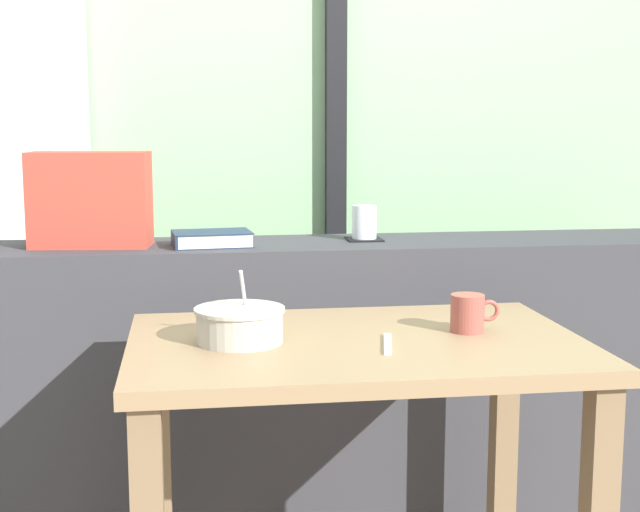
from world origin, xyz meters
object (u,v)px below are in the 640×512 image
object	(u,v)px
throw_pillow	(90,199)
soup_bowl	(240,325)
ceramic_mug	(468,313)
breakfast_table	(356,391)
fork_utensil	(388,344)
juice_glass	(364,223)
closed_book	(211,239)
coaster_square	(364,239)

from	to	relation	value
throw_pillow	soup_bowl	bearing A→B (deg)	-59.76
soup_bowl	ceramic_mug	xyz separation A→B (m)	(0.51, 0.02, 0.01)
breakfast_table	ceramic_mug	distance (m)	0.31
soup_bowl	fork_utensil	world-z (taller)	soup_bowl
breakfast_table	fork_utensil	size ratio (longest dim) A/B	5.81
juice_glass	throw_pillow	world-z (taller)	throw_pillow
closed_book	ceramic_mug	bearing A→B (deg)	-45.98
closed_book	juice_glass	bearing A→B (deg)	7.24
juice_glass	throw_pillow	size ratio (longest dim) A/B	0.30
soup_bowl	ceramic_mug	world-z (taller)	soup_bowl
juice_glass	ceramic_mug	xyz separation A→B (m)	(0.12, -0.63, -0.13)
fork_utensil	ceramic_mug	size ratio (longest dim) A/B	1.50
throw_pillow	fork_utensil	world-z (taller)	throw_pillow
closed_book	fork_utensil	distance (m)	0.77
coaster_square	ceramic_mug	world-z (taller)	coaster_square
juice_glass	closed_book	world-z (taller)	juice_glass
coaster_square	throw_pillow	xyz separation A→B (m)	(-0.77, -0.02, 0.13)
breakfast_table	throw_pillow	size ratio (longest dim) A/B	3.09
soup_bowl	throw_pillow	bearing A→B (deg)	120.24
fork_utensil	ceramic_mug	world-z (taller)	ceramic_mug
closed_book	throw_pillow	distance (m)	0.35
breakfast_table	soup_bowl	world-z (taller)	soup_bowl
soup_bowl	juice_glass	bearing A→B (deg)	58.66
coaster_square	juice_glass	size ratio (longest dim) A/B	1.04
coaster_square	juice_glass	world-z (taller)	juice_glass
coaster_square	fork_utensil	distance (m)	0.74
breakfast_table	throw_pillow	world-z (taller)	throw_pillow
closed_book	throw_pillow	bearing A→B (deg)	174.09
juice_glass	fork_utensil	world-z (taller)	juice_glass
coaster_square	throw_pillow	bearing A→B (deg)	-178.32
closed_book	soup_bowl	bearing A→B (deg)	-85.88
throw_pillow	ceramic_mug	world-z (taller)	throw_pillow
coaster_square	soup_bowl	world-z (taller)	soup_bowl
closed_book	fork_utensil	xyz separation A→B (m)	(0.35, -0.67, -0.14)
closed_book	ceramic_mug	xyz separation A→B (m)	(0.56, -0.58, -0.10)
juice_glass	soup_bowl	world-z (taller)	juice_glass
breakfast_table	throw_pillow	xyz separation A→B (m)	(-0.62, 0.64, 0.37)
throw_pillow	breakfast_table	bearing A→B (deg)	-45.85
coaster_square	throw_pillow	size ratio (longest dim) A/B	0.31
closed_book	breakfast_table	bearing A→B (deg)	-63.99
breakfast_table	fork_utensil	bearing A→B (deg)	-48.90
throw_pillow	juice_glass	bearing A→B (deg)	1.68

